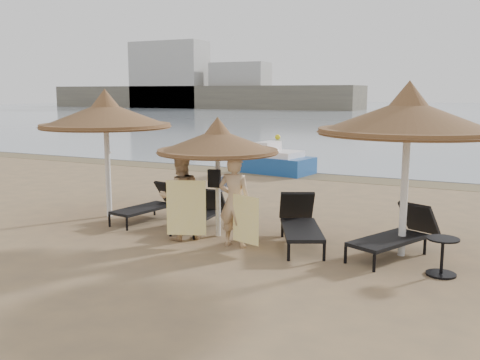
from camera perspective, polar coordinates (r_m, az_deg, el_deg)
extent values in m
plane|color=#91714A|center=(10.57, -4.59, -7.02)|extent=(160.00, 160.00, 0.00)
cube|color=gray|center=(88.95, 22.49, 6.78)|extent=(200.00, 140.00, 0.03)
cube|color=brown|center=(19.09, 9.74, 0.29)|extent=(200.00, 1.60, 0.01)
cube|color=#665E4C|center=(100.20, -4.43, 8.81)|extent=(60.00, 10.00, 4.00)
cube|color=#A09D98|center=(101.15, -7.54, 11.03)|extent=(14.00, 6.00, 12.00)
cube|color=#A09D98|center=(95.11, 0.02, 10.01)|extent=(10.00, 5.00, 8.00)
cylinder|color=silver|center=(13.15, -13.91, 0.96)|extent=(0.13, 0.13, 2.23)
cone|color=brown|center=(13.02, -14.15, 6.84)|extent=(3.08, 3.08, 0.58)
cone|color=brown|center=(13.01, -14.21, 8.38)|extent=(0.74, 0.74, 0.48)
cylinder|color=brown|center=(13.04, -14.10, 5.63)|extent=(3.02, 3.02, 0.11)
cylinder|color=silver|center=(11.07, -2.36, -1.42)|extent=(0.10, 0.10, 1.81)
cone|color=brown|center=(10.91, -2.40, 4.25)|extent=(2.51, 2.51, 0.48)
cone|color=brown|center=(10.89, -2.41, 5.74)|extent=(0.60, 0.60, 0.39)
cylinder|color=brown|center=(10.94, -2.39, 3.08)|extent=(2.46, 2.46, 0.09)
cylinder|color=silver|center=(10.13, 17.11, -1.37)|extent=(0.13, 0.13, 2.33)
cone|color=brown|center=(9.97, 17.50, 6.59)|extent=(3.21, 3.21, 0.61)
cone|color=brown|center=(9.96, 17.61, 8.69)|extent=(0.78, 0.78, 0.50)
cylinder|color=brown|center=(9.99, 17.42, 4.95)|extent=(3.15, 3.15, 0.11)
cylinder|color=black|center=(12.30, -13.75, -4.23)|extent=(0.05, 0.05, 0.28)
cylinder|color=black|center=(11.89, -11.97, -4.64)|extent=(0.05, 0.05, 0.28)
cylinder|color=black|center=(13.23, -9.11, -3.12)|extent=(0.05, 0.05, 0.28)
cylinder|color=black|center=(12.85, -7.32, -3.45)|extent=(0.05, 0.05, 0.28)
cube|color=black|center=(12.55, -10.32, -3.04)|extent=(0.88, 1.60, 0.06)
cube|color=black|center=(13.12, -7.57, -1.35)|extent=(0.69, 0.53, 0.57)
cylinder|color=black|center=(11.21, -7.44, -5.41)|extent=(0.05, 0.05, 0.27)
cylinder|color=black|center=(10.97, -4.98, -5.69)|extent=(0.05, 0.05, 0.27)
cylinder|color=black|center=(12.36, -4.49, -3.96)|extent=(0.05, 0.05, 0.27)
cylinder|color=black|center=(12.14, -2.21, -4.18)|extent=(0.05, 0.05, 0.27)
cube|color=black|center=(11.66, -4.63, -3.95)|extent=(0.70, 1.47, 0.06)
cube|color=black|center=(12.36, -2.96, -2.08)|extent=(0.62, 0.45, 0.54)
cylinder|color=black|center=(9.63, 5.21, -7.69)|extent=(0.06, 0.06, 0.32)
cylinder|color=black|center=(9.71, 8.96, -7.63)|extent=(0.06, 0.06, 0.32)
cylinder|color=black|center=(11.15, 4.53, -5.30)|extent=(0.06, 0.06, 0.32)
cylinder|color=black|center=(11.21, 7.77, -5.28)|extent=(0.06, 0.06, 0.32)
cube|color=black|center=(10.42, 6.58, -5.29)|extent=(1.36, 1.83, 0.07)
cube|color=black|center=(11.32, 6.07, -2.69)|extent=(0.84, 0.73, 0.64)
cylinder|color=black|center=(9.66, 11.18, -7.82)|extent=(0.05, 0.05, 0.31)
cylinder|color=black|center=(9.30, 14.12, -8.60)|extent=(0.05, 0.05, 0.31)
cylinder|color=black|center=(10.84, 16.35, -6.12)|extent=(0.05, 0.05, 0.31)
cylinder|color=black|center=(10.53, 19.11, -6.73)|extent=(0.05, 0.05, 0.31)
cube|color=black|center=(10.06, 15.55, -6.19)|extent=(1.30, 1.77, 0.07)
cube|color=black|center=(10.78, 18.55, -3.87)|extent=(0.81, 0.70, 0.62)
cylinder|color=black|center=(9.52, 20.64, -9.38)|extent=(0.49, 0.49, 0.03)
cylinder|color=black|center=(9.43, 20.75, -7.68)|extent=(0.05, 0.05, 0.59)
cylinder|color=black|center=(9.35, 20.85, -5.89)|extent=(0.52, 0.52, 0.03)
imported|color=tan|center=(10.87, -6.40, -1.05)|extent=(1.10, 1.10, 2.04)
imported|color=tan|center=(10.26, -0.57, -1.52)|extent=(1.00, 0.69, 2.08)
cube|color=yellow|center=(10.45, -5.76, -2.98)|extent=(0.74, 0.29, 1.09)
cube|color=yellow|center=(9.98, 0.60, -4.25)|extent=(0.62, 0.21, 0.91)
cube|color=white|center=(11.19, -1.94, -0.38)|extent=(0.27, 0.17, 0.33)
cube|color=black|center=(10.87, -2.77, 0.16)|extent=(0.27, 0.12, 0.37)
cube|color=#184790|center=(19.80, 4.10, 1.61)|extent=(2.68, 1.86, 0.61)
cube|color=white|center=(19.75, 4.12, 2.72)|extent=(1.76, 1.49, 0.28)
cube|color=white|center=(19.96, 3.03, 3.54)|extent=(0.73, 1.09, 0.39)
sphere|color=yellow|center=(33.66, 4.04, 4.59)|extent=(0.34, 0.34, 0.34)
sphere|color=yellow|center=(39.23, 23.74, 4.53)|extent=(0.38, 0.38, 0.38)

